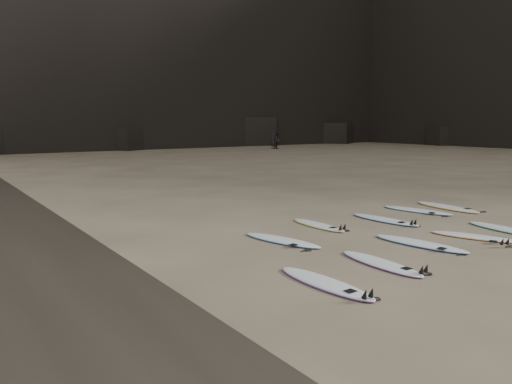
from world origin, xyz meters
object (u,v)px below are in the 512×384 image
Objects in this scene: surfboard_8 at (417,210)px; surfboard_2 at (420,243)px; surfboard_0 at (325,283)px; person_b at (277,140)px; surfboard_5 at (282,240)px; surfboard_9 at (447,207)px; surfboard_4 at (507,229)px; person_a at (273,141)px; surfboard_6 at (318,225)px; surfboard_1 at (381,263)px; surfboard_3 at (476,237)px; surfboard_7 at (385,219)px.

surfboard_2 is at bearing -153.00° from surfboard_8.
surfboard_0 is 46.82m from person_b.
surfboard_9 reaches higher than surfboard_5.
person_b reaches higher than surfboard_4.
surfboard_5 is 43.27m from person_a.
surfboard_6 is at bearing 92.80° from surfboard_2.
surfboard_1 reaches higher than surfboard_6.
surfboard_3 is at bearing -19.33° from surfboard_2.
surfboard_5 reaches higher than surfboard_6.
surfboard_0 is at bearing -151.53° from surfboard_9.
surfboard_0 is at bearing -37.85° from person_a.
surfboard_0 is 0.98× the size of surfboard_8.
surfboard_8 is 1.47× the size of person_a.
surfboard_2 is 6.08m from surfboard_9.
surfboard_4 is 1.02× the size of surfboard_5.
surfboard_0 is 1.95m from surfboard_1.
surfboard_4 is 1.32× the size of person_b.
surfboard_7 is 2.27m from surfboard_8.
surfboard_0 and surfboard_4 have the same top height.
person_b is (19.71, 37.41, 0.90)m from surfboard_4.
surfboard_8 is at bearing -143.47° from person_b.
surfboard_5 is (-0.50, 2.92, 0.00)m from surfboard_1.
surfboard_6 is at bearing 167.09° from surfboard_8.
surfboard_0 is at bearing -127.39° from surfboard_5.
surfboard_2 is at bearing 19.95° from surfboard_1.
surfboard_3 is 0.95× the size of surfboard_4.
surfboard_4 and surfboard_7 have the same top height.
surfboard_1 is 0.97× the size of surfboard_5.
surfboard_5 is (1.43, 3.24, -0.00)m from surfboard_0.
surfboard_5 is 1.09× the size of surfboard_6.
person_a reaches higher than surfboard_1.
surfboard_8 is at bearing 25.45° from surfboard_0.
person_a reaches higher than surfboard_8.
surfboard_1 is at bearing -170.34° from surfboard_4.
surfboard_1 is at bearing -36.08° from person_a.
surfboard_4 reaches higher than surfboard_1.
surfboard_1 is at bearing -93.89° from surfboard_5.
surfboard_8 reaches higher than surfboard_3.
person_b reaches higher than surfboard_9.
surfboard_5 is 1.42× the size of person_a.
surfboard_5 is 43.36m from person_b.
surfboard_4 is at bearing -29.90° from person_a.
surfboard_3 is 5.29m from surfboard_5.
surfboard_9 is at bearing -1.53° from surfboard_6.
surfboard_7 is (5.78, 3.58, 0.00)m from surfboard_0.
surfboard_2 is 1.03× the size of surfboard_4.
surfboard_8 reaches higher than surfboard_0.
surfboard_5 is 0.96× the size of surfboard_8.
surfboard_6 is (-4.08, 3.54, -0.00)m from surfboard_4.
surfboard_5 is (-6.15, 2.62, -0.00)m from surfboard_4.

